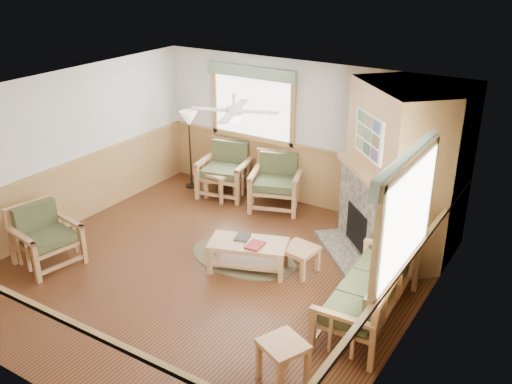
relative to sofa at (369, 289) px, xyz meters
The scene contains 24 objects.
floor 2.52m from the sofa, behind, with size 6.00×6.00×0.01m, color #4D2915.
ceiling 3.34m from the sofa, behind, with size 6.00×6.00×0.01m, color white.
wall_back 3.86m from the sofa, 131.11° to the left, with size 6.00×0.02×2.70m, color silver.
wall_front 4.12m from the sofa, 127.94° to the right, with size 6.00×0.02×2.70m, color silver.
wall_left 5.55m from the sofa, behind, with size 0.02×6.00×2.70m, color silver.
wall_right 1.05m from the sofa, 17.72° to the right, with size 0.02×6.00×2.70m, color silver.
wainscot 2.48m from the sofa, behind, with size 6.00×6.00×1.10m, color #AB7D45, non-canonical shape.
fireplace 2.12m from the sofa, 102.60° to the left, with size 2.20×2.20×2.70m, color #AB7D45, non-canonical shape.
window_back 4.98m from the sofa, 141.99° to the left, with size 1.90×0.16×1.50m, color white, non-canonical shape.
window_right 2.16m from the sofa, 37.02° to the right, with size 0.16×1.90×1.50m, color white, non-canonical shape.
ceiling_fan 3.10m from the sofa, behind, with size 1.24×1.24×0.36m, color white, non-canonical shape.
sofa is the anchor object (origin of this frame).
armchair_back_left 4.61m from the sofa, 148.92° to the left, with size 0.91×0.91×1.03m, color tan, non-canonical shape.
armchair_back_right 3.68m from the sofa, 139.62° to the left, with size 0.89×0.89×1.00m, color tan, non-canonical shape.
armchair_left 4.88m from the sofa, 164.62° to the right, with size 0.84×0.84×0.94m, color tan, non-canonical shape.
coffee_table 2.03m from the sofa, behind, with size 1.16×0.58×0.47m, color tan, non-canonical shape.
end_table_chairs 4.47m from the sofa, 151.19° to the left, with size 0.48×0.46×0.53m, color tan, non-canonical shape.
end_table_sofa 1.67m from the sofa, 102.26° to the right, with size 0.47×0.46×0.53m, color tan, non-canonical shape.
footstool 1.45m from the sofa, 157.11° to the left, with size 0.48×0.48×0.42m, color tan, non-canonical shape.
braided_rug 2.36m from the sofa, 168.11° to the left, with size 1.79×1.79×0.01m, color brown.
floor_lamp_left 5.30m from the sofa, 154.05° to the left, with size 0.36×0.36×1.59m, color black, non-canonical shape.
floor_lamp_right 1.20m from the sofa, 98.55° to the left, with size 0.36×0.36×1.55m, color black, non-canonical shape.
book_red 1.86m from the sofa, behind, with size 0.22×0.30×0.03m, color maroon.
book_dark 2.17m from the sofa, behind, with size 0.20×0.27×0.03m, color #262821.
Camera 1 is at (4.57, -5.91, 4.54)m, focal length 40.00 mm.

